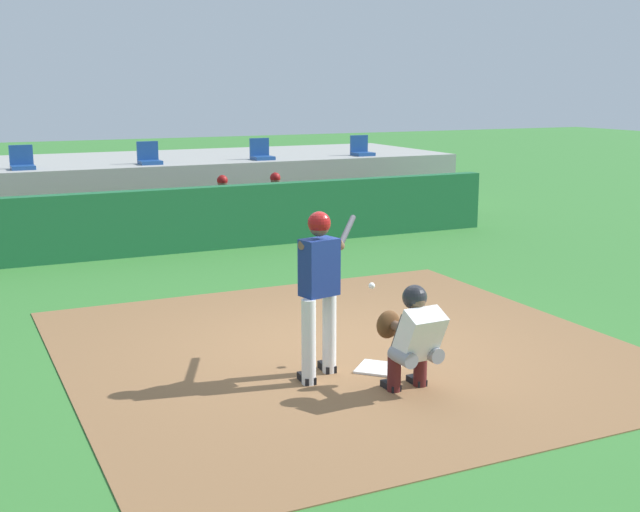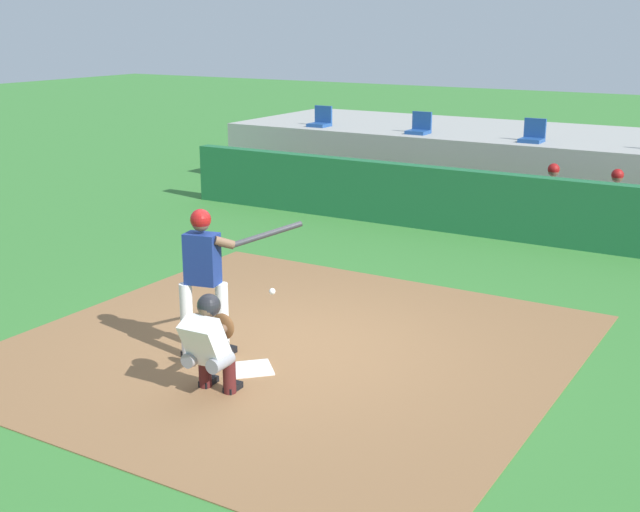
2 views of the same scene
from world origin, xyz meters
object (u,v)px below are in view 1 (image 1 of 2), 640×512
Objects in this scene: stadium_seat_1 at (22,162)px; stadium_seat_4 at (361,150)px; batter_at_plate at (320,284)px; stadium_seat_2 at (149,158)px; dugout_player_0 at (225,207)px; dugout_player_1 at (278,203)px; stadium_seat_3 at (261,154)px; catcher_crouched at (413,335)px; home_plate at (378,368)px.

stadium_seat_4 is (7.80, 0.00, 0.00)m from stadium_seat_1.
batter_at_plate is 3.76× the size of stadium_seat_2.
dugout_player_0 is at bearing -29.39° from stadium_seat_1.
stadium_seat_3 is at bearing 77.89° from dugout_player_1.
dugout_player_1 is 2.71× the size of stadium_seat_1.
batter_at_plate reaches higher than dugout_player_1.
catcher_crouched is 8.92m from dugout_player_0.
dugout_player_1 is 5.25m from stadium_seat_1.
catcher_crouched is 2.93× the size of stadium_seat_2.
stadium_seat_2 reaches higher than home_plate.
batter_at_plate is at bearing -109.35° from dugout_player_1.
stadium_seat_1 reaches higher than home_plate.
stadium_seat_3 is at bearing 72.06° from batter_at_plate.
stadium_seat_4 is (5.88, 10.12, 0.50)m from batter_at_plate.
stadium_seat_2 is 1.00× the size of stadium_seat_4.
dugout_player_0 is at bearing 78.21° from batter_at_plate.
stadium_seat_3 is at bearing 52.02° from dugout_player_0.
stadium_seat_4 is at bearing 62.94° from home_plate.
stadium_seat_4 is (3.04, 2.03, 0.86)m from dugout_player_1.
batter_at_plate is at bearing -101.79° from dugout_player_0.
home_plate is 10.29m from stadium_seat_2.
stadium_seat_3 reaches higher than catcher_crouched.
dugout_player_1 is 3.09m from stadium_seat_2.
stadium_seat_2 is 2.60m from stadium_seat_3.
stadium_seat_1 reaches higher than catcher_crouched.
batter_at_plate is 8.58m from dugout_player_1.
stadium_seat_1 and stadium_seat_4 have the same top height.
stadium_seat_4 reaches higher than batter_at_plate.
dugout_player_1 is (2.84, 8.09, -0.36)m from batter_at_plate.
catcher_crouched is 2.93× the size of stadium_seat_4.
stadium_seat_4 is at bearing 0.00° from stadium_seat_1.
dugout_player_1 reaches higher than catcher_crouched.
catcher_crouched is at bearing -49.56° from batter_at_plate.
home_plate is 8.45m from dugout_player_1.
stadium_seat_1 is (-4.76, 2.03, 0.86)m from dugout_player_1.
stadium_seat_1 reaches higher than dugout_player_1.
dugout_player_0 is 2.72m from stadium_seat_3.
home_plate is at bearing -90.00° from stadium_seat_2.
dugout_player_0 is 4.74m from stadium_seat_4.
stadium_seat_4 reaches higher than dugout_player_1.
home_plate is 0.34× the size of dugout_player_0.
home_plate is 0.92× the size of stadium_seat_4.
home_plate is 0.92× the size of stadium_seat_2.
stadium_seat_1 is at bearing 103.34° from catcher_crouched.
batter_at_plate is 3.76× the size of stadium_seat_1.
stadium_seat_3 is 2.60m from stadium_seat_4.
dugout_player_1 is 3.76m from stadium_seat_4.
home_plate is at bearing -4.69° from batter_at_plate.
dugout_player_0 is (1.69, 8.09, -0.36)m from batter_at_plate.
home_plate is 0.31× the size of catcher_crouched.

